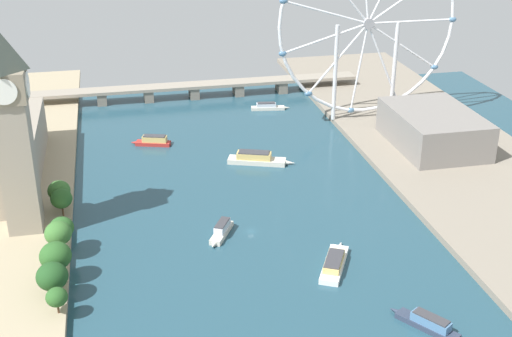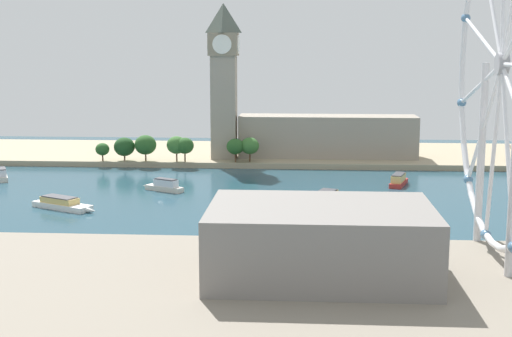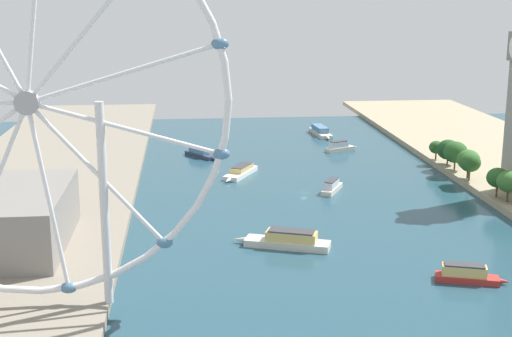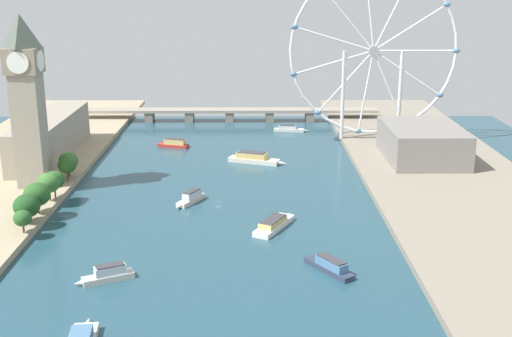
{
  "view_description": "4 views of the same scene",
  "coord_description": "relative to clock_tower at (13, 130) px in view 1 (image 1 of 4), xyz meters",
  "views": [
    {
      "loc": [
        -53.01,
        -254.55,
        146.72
      ],
      "look_at": [
        8.86,
        30.93,
        15.2
      ],
      "focal_mm": 48.45,
      "sensor_mm": 36.0,
      "label": 1
    },
    {
      "loc": [
        306.96,
        62.35,
        65.13
      ],
      "look_at": [
        -15.65,
        41.03,
        10.35
      ],
      "focal_mm": 50.86,
      "sensor_mm": 36.0,
      "label": 2
    },
    {
      "loc": [
        53.23,
        309.45,
        87.36
      ],
      "look_at": [
        24.83,
        28.91,
        18.91
      ],
      "focal_mm": 50.36,
      "sensor_mm": 36.0,
      "label": 3
    },
    {
      "loc": [
        16.15,
        -302.23,
        104.52
      ],
      "look_at": [
        18.71,
        30.46,
        8.01
      ],
      "focal_mm": 46.25,
      "sensor_mm": 36.0,
      "label": 4
    }
  ],
  "objects": [
    {
      "name": "tour_boat_5",
      "position": [
        138.62,
        -96.84,
        -45.17
      ],
      "size": [
        18.08,
        24.01,
        5.58
      ],
      "rotation": [
        0.0,
        0.0,
        2.17
      ],
      "color": "#2D384C",
      "rests_on": "ground_plane"
    },
    {
      "name": "ferris_wheel",
      "position": [
        187.62,
        100.7,
        11.83
      ],
      "size": [
        108.73,
        3.2,
        110.72
      ],
      "color": "silver",
      "rests_on": "riverbank_right"
    },
    {
      "name": "clock_tower",
      "position": [
        0.0,
        0.0,
        0.0
      ],
      "size": [
        16.84,
        16.84,
        85.22
      ],
      "color": "gray",
      "rests_on": "riverbank_left"
    },
    {
      "name": "riverside_hall",
      "position": [
        208.98,
        49.25,
        -34.69
      ],
      "size": [
        41.8,
        60.65,
        19.48
      ],
      "primitive_type": "cube",
      "color": "gray",
      "rests_on": "riverbank_right"
    },
    {
      "name": "tour_boat_3",
      "position": [
        60.27,
        89.47,
        -44.99
      ],
      "size": [
        22.68,
        11.15,
        5.77
      ],
      "rotation": [
        0.0,
        0.0,
        2.84
      ],
      "color": "#B22D28",
      "rests_on": "ground_plane"
    },
    {
      "name": "ground_plane",
      "position": [
        93.66,
        -18.04,
        -47.43
      ],
      "size": [
        411.11,
        411.11,
        0.0
      ],
      "primitive_type": "plane",
      "color": "#234756"
    },
    {
      "name": "river_bridge",
      "position": [
        93.66,
        168.41,
        -40.43
      ],
      "size": [
        223.11,
        13.37,
        9.47
      ],
      "color": "gray",
      "rests_on": "ground_plane"
    },
    {
      "name": "tour_boat_7",
      "position": [
        119.69,
        -52.98,
        -45.42
      ],
      "size": [
        19.12,
        30.52,
        4.95
      ],
      "rotation": [
        0.0,
        0.0,
        1.09
      ],
      "color": "white",
      "rests_on": "ground_plane"
    },
    {
      "name": "tour_boat_6",
      "position": [
        80.62,
        -18.77,
        -45.11
      ],
      "size": [
        13.49,
        21.23,
        5.76
      ],
      "rotation": [
        0.0,
        0.0,
        4.22
      ],
      "color": "beige",
      "rests_on": "ground_plane"
    },
    {
      "name": "parliament_block",
      "position": [
        -8.38,
        57.87,
        -32.73
      ],
      "size": [
        22.0,
        99.75,
        23.39
      ],
      "primitive_type": "cube",
      "color": "gray",
      "rests_on": "riverbank_left"
    },
    {
      "name": "riverbank_right",
      "position": [
        214.21,
        -18.04,
        -45.93
      ],
      "size": [
        90.0,
        520.0,
        3.0
      ],
      "primitive_type": "cube",
      "color": "gray",
      "rests_on": "ground_plane"
    },
    {
      "name": "tour_boat_1",
      "position": [
        111.49,
        52.53,
        -44.83
      ],
      "size": [
        35.02,
        17.65,
        6.46
      ],
      "rotation": [
        0.0,
        0.0,
        5.93
      ],
      "color": "beige",
      "rests_on": "ground_plane"
    },
    {
      "name": "tour_boat_4",
      "position": [
        136.67,
        134.17,
        -45.55
      ],
      "size": [
        25.06,
        7.74,
        4.73
      ],
      "rotation": [
        0.0,
        0.0,
        6.14
      ],
      "color": "beige",
      "rests_on": "ground_plane"
    },
    {
      "name": "tree_row_embankment",
      "position": [
        14.44,
        -26.59,
        -35.94
      ],
      "size": [
        12.68,
        89.37,
        14.28
      ],
      "color": "#513823",
      "rests_on": "riverbank_left"
    }
  ]
}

